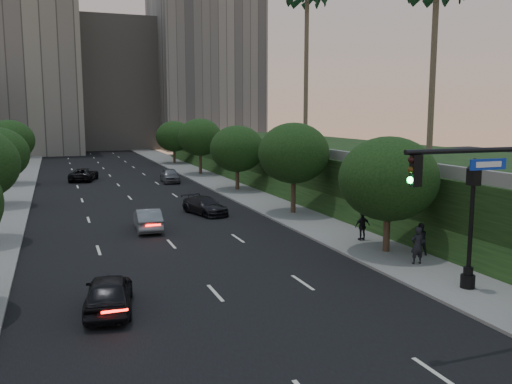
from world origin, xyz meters
name	(u,v)px	position (x,y,z in m)	size (l,w,h in m)	color
ground	(258,341)	(0.00, 0.00, 0.00)	(160.00, 160.00, 0.00)	black
road_surface	(133,201)	(0.00, 30.00, 0.01)	(16.00, 140.00, 0.02)	black
sidewalk_right	(247,194)	(10.25, 30.00, 0.07)	(4.50, 140.00, 0.15)	slate
embankment	(371,171)	(22.00, 28.00, 2.00)	(18.00, 90.00, 4.00)	black
parapet_wall	(289,148)	(13.50, 28.00, 4.35)	(0.35, 90.00, 0.70)	slate
office_block_left	(2,64)	(-14.00, 92.00, 16.00)	(26.00, 20.00, 32.00)	gray
office_block_mid	(113,85)	(6.00, 102.00, 13.00)	(22.00, 18.00, 26.00)	gray
office_block_right	(204,61)	(24.00, 96.00, 18.00)	(20.00, 22.00, 36.00)	gray
tree_right_a	(388,179)	(10.30, 8.00, 4.02)	(5.20, 5.20, 6.24)	#38281C
tree_right_b	(294,153)	(10.30, 20.00, 4.52)	(5.20, 5.20, 6.74)	#38281C
tree_right_c	(237,149)	(10.30, 33.00, 4.02)	(5.20, 5.20, 6.24)	#38281C
tree_right_d	(200,137)	(10.30, 47.00, 4.52)	(5.20, 5.20, 6.74)	#38281C
tree_right_e	(174,136)	(10.30, 62.00, 4.02)	(5.20, 5.20, 6.24)	#38281C
tree_left_d	(9,141)	(-10.30, 45.00, 4.58)	(5.00, 5.00, 6.71)	#38281C
street_lamp	(471,230)	(10.04, 1.61, 2.63)	(0.64, 0.64, 5.62)	black
sedan_near_left	(109,293)	(-4.32, 4.46, 0.73)	(1.72, 4.28, 1.46)	black
sedan_mid_left	(148,219)	(-0.64, 18.24, 0.71)	(1.51, 4.32, 1.42)	slate
sedan_far_left	(84,174)	(-3.11, 46.01, 0.71)	(2.35, 5.09, 1.41)	black
sedan_near_right	(205,206)	(4.20, 22.23, 0.65)	(1.82, 4.48, 1.30)	black
sedan_far_right	(170,175)	(5.47, 41.36, 0.76)	(1.79, 4.46, 1.52)	#57595E
pedestrian_a	(417,245)	(10.29, 5.39, 1.06)	(0.67, 0.44, 1.83)	black
pedestrian_b	(420,239)	(11.48, 6.74, 0.99)	(0.82, 0.64, 1.68)	black
pedestrian_c	(362,226)	(10.44, 10.62, 0.97)	(0.96, 0.40, 1.64)	black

